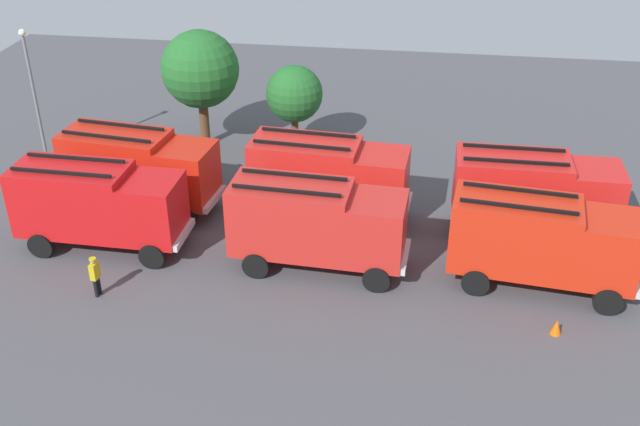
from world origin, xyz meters
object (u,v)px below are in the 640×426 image
at_px(fire_truck_1, 316,222).
at_px(fire_truck_2, 541,239).
at_px(firefighter_2, 95,275).
at_px(traffic_cone_1, 556,327).
at_px(traffic_cone_0, 471,189).
at_px(firefighter_3, 640,237).
at_px(tree_1, 294,94).
at_px(firefighter_4, 212,163).
at_px(traffic_cone_2, 150,169).
at_px(fire_truck_3, 139,166).
at_px(firefighter_0, 177,165).
at_px(fire_truck_0, 98,203).
at_px(fire_truck_5, 535,191).
at_px(fire_truck_4, 328,175).
at_px(firefighter_1, 82,158).
at_px(lamppost, 33,87).
at_px(tree_0, 200,70).

height_order(fire_truck_1, fire_truck_2, same).
height_order(firefighter_2, traffic_cone_1, firefighter_2).
bearing_deg(traffic_cone_0, firefighter_3, -32.60).
bearing_deg(tree_1, firefighter_4, -129.70).
xyz_separation_m(fire_truck_1, traffic_cone_1, (9.28, -3.06, -1.86)).
xyz_separation_m(firefighter_3, traffic_cone_0, (-6.81, 4.36, -0.55)).
distance_m(fire_truck_2, traffic_cone_2, 19.95).
bearing_deg(traffic_cone_0, fire_truck_3, -167.33).
bearing_deg(firefighter_0, fire_truck_3, 136.72).
height_order(fire_truck_0, fire_truck_3, same).
relative_size(fire_truck_0, fire_truck_5, 1.01).
distance_m(fire_truck_3, traffic_cone_2, 3.95).
height_order(firefighter_0, traffic_cone_2, firefighter_0).
bearing_deg(traffic_cone_2, fire_truck_4, -17.07).
height_order(firefighter_0, firefighter_4, firefighter_0).
relative_size(fire_truck_3, traffic_cone_2, 11.98).
bearing_deg(fire_truck_3, firefighter_2, -78.02).
xyz_separation_m(fire_truck_2, firefighter_1, (-21.87, 6.73, -1.26)).
distance_m(firefighter_2, lamppost, 13.76).
distance_m(fire_truck_1, traffic_cone_0, 9.86).
height_order(fire_truck_1, firefighter_0, fire_truck_1).
height_order(fire_truck_5, firefighter_3, fire_truck_5).
height_order(fire_truck_0, traffic_cone_0, fire_truck_0).
xyz_separation_m(firefighter_1, firefighter_3, (26.36, -3.83, 0.01)).
xyz_separation_m(fire_truck_1, firefighter_0, (-7.97, 6.46, -1.16)).
xyz_separation_m(fire_truck_0, tree_1, (6.40, 11.10, 0.99)).
bearing_deg(firefighter_4, tree_0, -145.40).
xyz_separation_m(tree_0, tree_1, (5.00, 0.16, -1.15)).
xyz_separation_m(firefighter_2, tree_0, (0.26, 14.39, 3.34)).
distance_m(fire_truck_5, firefighter_4, 15.70).
bearing_deg(fire_truck_4, fire_truck_1, -84.44).
distance_m(fire_truck_3, fire_truck_5, 17.76).
bearing_deg(traffic_cone_2, lamppost, 173.19).
bearing_deg(fire_truck_1, fire_truck_4, 94.63).
height_order(tree_1, lamppost, lamppost).
relative_size(fire_truck_0, tree_0, 1.13).
xyz_separation_m(fire_truck_1, tree_1, (-2.90, 11.33, 0.99)).
relative_size(firefighter_2, tree_0, 0.27).
relative_size(firefighter_1, tree_1, 0.35).
relative_size(firefighter_1, tree_0, 0.25).
bearing_deg(tree_0, fire_truck_5, -23.13).
bearing_deg(traffic_cone_0, firefighter_2, -144.49).
distance_m(firefighter_0, firefighter_2, 9.69).
xyz_separation_m(traffic_cone_2, lamppost, (-5.94, 0.71, 3.81)).
bearing_deg(fire_truck_0, traffic_cone_1, -8.82).
bearing_deg(fire_truck_2, firefighter_1, 169.25).
height_order(fire_truck_0, tree_1, tree_1).
xyz_separation_m(fire_truck_4, firefighter_4, (-6.29, 2.92, -1.25)).
xyz_separation_m(tree_0, traffic_cone_0, (14.38, -3.95, -3.95)).
height_order(firefighter_4, tree_1, tree_1).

